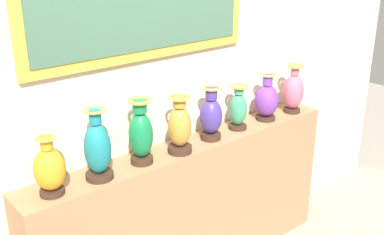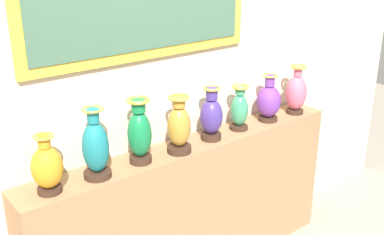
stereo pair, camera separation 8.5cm
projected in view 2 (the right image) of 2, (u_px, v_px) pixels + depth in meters
name	position (u px, v px, depth m)	size (l,w,h in m)	color
display_shelf	(192.00, 211.00, 3.27)	(2.37, 0.28, 1.03)	#99704C
back_wall	(172.00, 79.00, 3.09)	(4.88, 0.14, 2.81)	beige
vase_amber	(47.00, 168.00, 2.45)	(0.16, 0.16, 0.33)	#382319
vase_teal	(96.00, 148.00, 2.60)	(0.16, 0.16, 0.41)	#382319
vase_emerald	(140.00, 133.00, 2.77)	(0.14, 0.14, 0.40)	#382319
vase_ochre	(179.00, 127.00, 2.91)	(0.15, 0.15, 0.37)	#382319
vase_indigo	(211.00, 116.00, 3.10)	(0.15, 0.15, 0.37)	#382319
vase_jade	(239.00, 109.00, 3.27)	(0.13, 0.13, 0.32)	#382319
vase_violet	(269.00, 101.00, 3.43)	(0.18, 0.18, 0.35)	#382319
vase_rose	(296.00, 92.00, 3.57)	(0.16, 0.16, 0.38)	#382319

